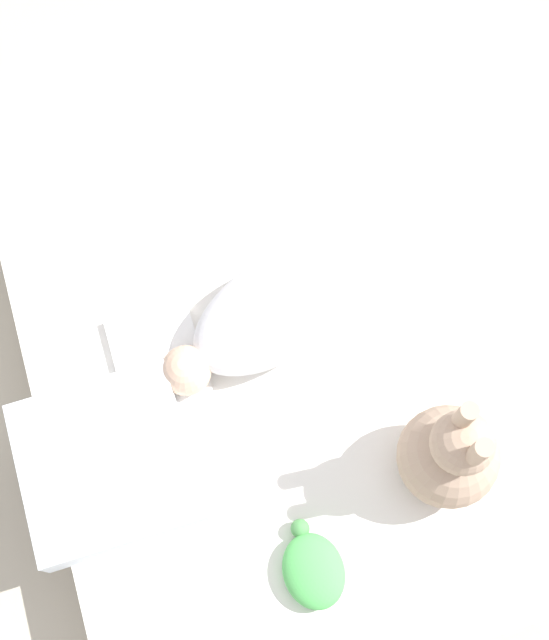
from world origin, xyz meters
TOP-DOWN VIEW (x-y plane):
  - ground_plane at (0.00, 0.00)m, footprint 12.00×12.00m
  - bed_mattress at (0.00, 0.00)m, footprint 1.36×0.98m
  - burp_cloth at (0.00, 0.23)m, footprint 0.26×0.17m
  - swaddled_baby at (0.03, -0.02)m, footprint 0.32×0.49m
  - pillow at (-0.17, 0.37)m, footprint 0.32×0.32m
  - bunny_plush at (-0.35, -0.24)m, footprint 0.19×0.19m
  - turtle_plush at (-0.46, 0.06)m, footprint 0.17×0.12m

SIDE VIEW (x-z plane):
  - ground_plane at x=0.00m, z-range 0.00..0.00m
  - bed_mattress at x=0.00m, z-range 0.00..0.17m
  - burp_cloth at x=0.00m, z-range 0.17..0.19m
  - turtle_plush at x=-0.46m, z-range 0.16..0.22m
  - pillow at x=-0.17m, z-range 0.17..0.26m
  - swaddled_baby at x=0.03m, z-range 0.16..0.31m
  - bunny_plush at x=-0.35m, z-range 0.11..0.46m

